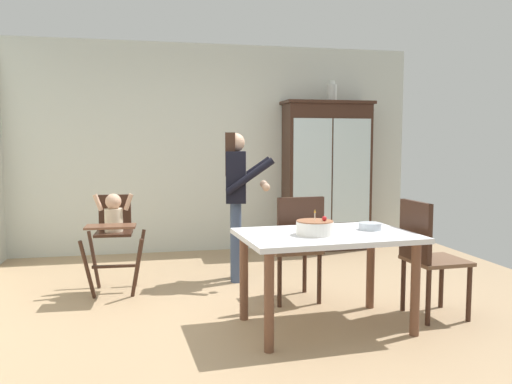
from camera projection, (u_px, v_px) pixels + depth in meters
ground_plane at (258, 311)px, 4.46m from camera, size 6.24×6.24×0.00m
wall_back at (215, 149)px, 6.89m from camera, size 5.32×0.06×2.70m
china_cabinet at (326, 175)px, 6.98m from camera, size 1.19×0.48×1.97m
ceramic_vase at (332, 92)px, 6.89m from camera, size 0.13×0.13×0.27m
high_chair_with_toddler at (114, 225)px, 4.96m from camera, size 0.60×0.70×0.95m
adult_person at (236, 188)px, 5.37m from camera, size 0.56×0.55×1.53m
dining_table at (326, 247)px, 4.00m from camera, size 1.36×0.95×0.74m
birthday_cake at (315, 228)px, 3.91m from camera, size 0.28×0.28×0.19m
serving_bowl at (370, 226)px, 4.14m from camera, size 0.18×0.18×0.05m
dining_chair_far_side at (297, 241)px, 4.64m from camera, size 0.46×0.46×0.96m
dining_chair_right_end at (425, 250)px, 4.25m from camera, size 0.46×0.46×0.96m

